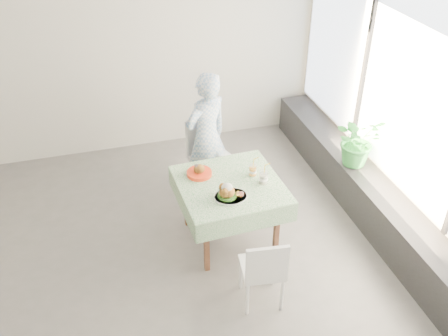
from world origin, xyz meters
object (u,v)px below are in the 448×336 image
object	(u,v)px
cafe_table	(230,205)
juice_cup_orange	(253,170)
chair_far	(212,172)
diner	(206,137)
chair_near	(262,281)
potted_plant	(358,140)
main_dish	(229,193)

from	to	relation	value
cafe_table	juice_cup_orange	distance (m)	0.44
chair_far	diner	xyz separation A→B (m)	(-0.06, -0.01, 0.50)
cafe_table	chair_near	world-z (taller)	chair_near
cafe_table	potted_plant	size ratio (longest dim) A/B	1.78
cafe_table	diner	xyz separation A→B (m)	(-0.02, 0.88, 0.34)
cafe_table	main_dish	distance (m)	0.42
chair_far	diner	bearing A→B (deg)	-175.43
chair_near	cafe_table	bearing A→B (deg)	91.99
chair_far	main_dish	xyz separation A→B (m)	(-0.13, -1.12, 0.50)
potted_plant	diner	bearing A→B (deg)	161.19
main_dish	cafe_table	bearing A→B (deg)	70.27
chair_near	main_dish	bearing A→B (deg)	99.44
cafe_table	juice_cup_orange	xyz separation A→B (m)	(0.27, 0.08, 0.34)
cafe_table	main_dish	xyz separation A→B (m)	(-0.08, -0.23, 0.34)
chair_far	chair_near	size ratio (longest dim) A/B	1.20
main_dish	potted_plant	distance (m)	1.80
chair_near	diner	size ratio (longest dim) A/B	0.50
chair_far	chair_near	world-z (taller)	chair_far
diner	juice_cup_orange	world-z (taller)	diner
potted_plant	juice_cup_orange	bearing A→B (deg)	-170.12
diner	chair_far	bearing A→B (deg)	158.64
chair_near	potted_plant	bearing A→B (deg)	37.85
cafe_table	chair_far	xyz separation A→B (m)	(0.04, 0.89, -0.16)
main_dish	potted_plant	xyz separation A→B (m)	(1.72, 0.55, 0.01)
juice_cup_orange	potted_plant	distance (m)	1.38
chair_far	diner	world-z (taller)	diner
chair_far	juice_cup_orange	distance (m)	0.98
juice_cup_orange	cafe_table	bearing A→B (deg)	-163.52
juice_cup_orange	potted_plant	size ratio (longest dim) A/B	0.40
juice_cup_orange	main_dish	bearing A→B (deg)	-138.70
chair_near	diner	distance (m)	1.89
chair_far	potted_plant	xyz separation A→B (m)	(1.59, -0.57, 0.51)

